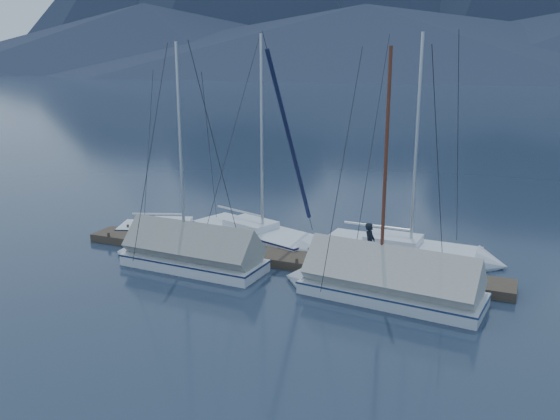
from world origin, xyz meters
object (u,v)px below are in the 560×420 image
object	(u,v)px
sailboat_open_left	(193,231)
sailboat_covered_far	(182,255)
person	(370,243)
sailboat_covered_near	(376,284)
sailboat_open_right	(423,254)
sailboat_open_mid	(271,239)

from	to	relation	value
sailboat_open_left	sailboat_covered_far	size ratio (longest dim) A/B	0.87
sailboat_open_left	person	size ratio (longest dim) A/B	5.10
sailboat_covered_near	sailboat_covered_far	xyz separation A→B (m)	(-7.87, 0.06, -0.00)
sailboat_open_right	sailboat_covered_far	bearing A→B (deg)	-151.57
sailboat_covered_far	sailboat_open_mid	bearing A→B (deg)	63.67
sailboat_open_left	sailboat_open_mid	size ratio (longest dim) A/B	0.83
sailboat_open_mid	sailboat_open_right	xyz separation A→B (m)	(6.64, 0.56, -0.00)
sailboat_covered_near	person	distance (m)	2.56
sailboat_open_mid	sailboat_open_right	distance (m)	6.67
sailboat_open_mid	person	size ratio (longest dim) A/B	6.15
person	sailboat_covered_far	bearing A→B (deg)	111.99
sailboat_covered_near	sailboat_open_left	bearing A→B (deg)	157.22
sailboat_open_right	sailboat_covered_near	bearing A→B (deg)	-99.79
person	sailboat_open_right	bearing A→B (deg)	-30.00
sailboat_open_mid	sailboat_covered_far	xyz separation A→B (m)	(-2.05, -4.15, 0.29)
sailboat_open_left	sailboat_open_mid	distance (m)	3.98
person	sailboat_covered_near	bearing A→B (deg)	-155.70
person	sailboat_open_mid	bearing A→B (deg)	73.36
sailboat_covered_near	sailboat_open_mid	bearing A→B (deg)	144.11
sailboat_covered_far	sailboat_covered_near	bearing A→B (deg)	-0.47
sailboat_open_right	person	xyz separation A→B (m)	(-1.67, -2.46, 0.98)
sailboat_open_right	sailboat_covered_near	size ratio (longest dim) A/B	1.06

